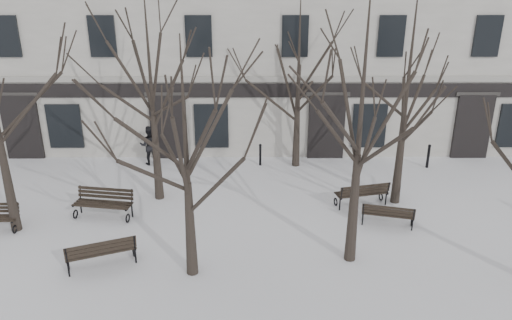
{
  "coord_description": "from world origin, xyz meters",
  "views": [
    {
      "loc": [
        0.3,
        -13.18,
        8.17
      ],
      "look_at": [
        0.36,
        3.0,
        1.82
      ],
      "focal_mm": 35.0,
      "sensor_mm": 36.0,
      "label": 1
    }
  ],
  "objects_px": {
    "bench_3": "(104,202)",
    "bench_4": "(362,193)",
    "bench_1": "(101,251)",
    "tree_1": "(185,134)",
    "tree_2": "(362,97)",
    "bench_2": "(388,214)"
  },
  "relations": [
    {
      "from": "bench_3",
      "to": "bench_4",
      "type": "distance_m",
      "value": 9.11
    },
    {
      "from": "bench_1",
      "to": "bench_4",
      "type": "height_order",
      "value": "bench_1"
    },
    {
      "from": "bench_1",
      "to": "bench_3",
      "type": "bearing_deg",
      "value": -97.25
    },
    {
      "from": "tree_1",
      "to": "bench_1",
      "type": "distance_m",
      "value": 4.49
    },
    {
      "from": "tree_2",
      "to": "bench_3",
      "type": "distance_m",
      "value": 9.54
    },
    {
      "from": "tree_1",
      "to": "bench_4",
      "type": "bearing_deg",
      "value": 36.56
    },
    {
      "from": "tree_1",
      "to": "bench_3",
      "type": "relative_size",
      "value": 3.19
    },
    {
      "from": "tree_1",
      "to": "bench_3",
      "type": "xyz_separation_m",
      "value": [
        -3.43,
        3.4,
        -3.61
      ]
    },
    {
      "from": "bench_4",
      "to": "bench_2",
      "type": "bearing_deg",
      "value": 96.58
    },
    {
      "from": "tree_1",
      "to": "bench_1",
      "type": "height_order",
      "value": "tree_1"
    },
    {
      "from": "bench_3",
      "to": "tree_2",
      "type": "bearing_deg",
      "value": -9.37
    },
    {
      "from": "bench_1",
      "to": "tree_2",
      "type": "bearing_deg",
      "value": 161.54
    },
    {
      "from": "bench_1",
      "to": "bench_4",
      "type": "bearing_deg",
      "value": -176.42
    },
    {
      "from": "bench_1",
      "to": "tree_1",
      "type": "bearing_deg",
      "value": 152.18
    },
    {
      "from": "tree_2",
      "to": "bench_4",
      "type": "height_order",
      "value": "tree_2"
    },
    {
      "from": "bench_1",
      "to": "bench_2",
      "type": "bearing_deg",
      "value": 173.53
    },
    {
      "from": "tree_1",
      "to": "bench_4",
      "type": "relative_size",
      "value": 3.35
    },
    {
      "from": "bench_1",
      "to": "bench_4",
      "type": "xyz_separation_m",
      "value": [
        8.27,
        3.9,
        -0.02
      ]
    },
    {
      "from": "bench_3",
      "to": "bench_4",
      "type": "relative_size",
      "value": 1.05
    },
    {
      "from": "bench_4",
      "to": "bench_1",
      "type": "bearing_deg",
      "value": 11.72
    },
    {
      "from": "tree_2",
      "to": "bench_4",
      "type": "xyz_separation_m",
      "value": [
        1.05,
        3.5,
        -4.43
      ]
    },
    {
      "from": "tree_2",
      "to": "bench_2",
      "type": "height_order",
      "value": "tree_2"
    }
  ]
}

